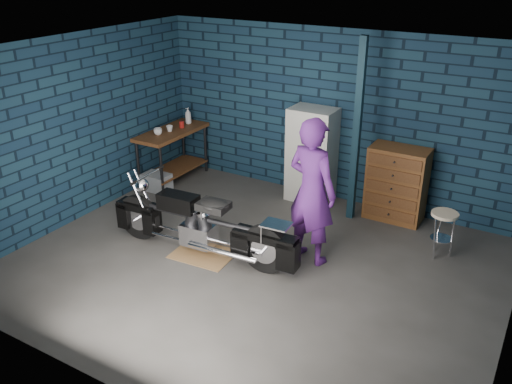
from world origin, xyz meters
TOP-DOWN VIEW (x-y plane):
  - ground at (0.00, 0.00)m, footprint 6.00×6.00m
  - room_walls at (0.00, 0.55)m, footprint 6.02×5.01m
  - support_post at (0.55, 1.95)m, footprint 0.10×0.10m
  - workbench at (-2.68, 1.75)m, footprint 0.60×1.40m
  - drip_mat at (-0.74, -0.10)m, footprint 0.84×0.65m
  - motorcycle at (-0.74, -0.10)m, footprint 2.35×0.78m
  - person at (0.52, 0.55)m, footprint 0.79×0.62m
  - storage_bin at (-2.66, 1.25)m, footprint 0.45×0.32m
  - locker at (-0.27, 2.23)m, footprint 0.71×0.51m
  - tool_chest at (1.12, 2.23)m, footprint 0.84×0.47m
  - shop_stool at (1.99, 1.49)m, footprint 0.35×0.35m
  - cup_a at (-2.72, 1.45)m, footprint 0.17×0.17m
  - cup_b at (-2.67, 1.69)m, footprint 0.14×0.14m
  - mug_red at (-2.62, 1.96)m, footprint 0.11×0.11m
  - bottle at (-2.67, 2.22)m, footprint 0.13×0.13m

SIDE VIEW (x-z plane):
  - ground at x=0.00m, z-range 0.00..0.00m
  - drip_mat at x=-0.74m, z-range 0.00..0.01m
  - storage_bin at x=-2.66m, z-range 0.00..0.28m
  - shop_stool at x=1.99m, z-range 0.00..0.63m
  - workbench at x=-2.68m, z-range 0.00..0.91m
  - motorcycle at x=-0.74m, z-range 0.00..1.02m
  - tool_chest at x=1.12m, z-range 0.00..1.12m
  - locker at x=-0.27m, z-range 0.00..1.52m
  - cup_b at x=-2.67m, z-range 0.91..1.01m
  - person at x=0.52m, z-range 0.00..1.93m
  - cup_a at x=-2.72m, z-range 0.91..1.02m
  - mug_red at x=-2.62m, z-range 0.91..1.02m
  - bottle at x=-2.67m, z-range 0.91..1.20m
  - support_post at x=0.55m, z-range 0.00..2.70m
  - room_walls at x=0.00m, z-range 0.55..3.26m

